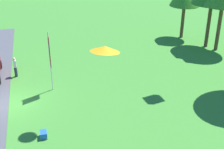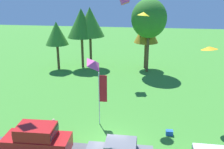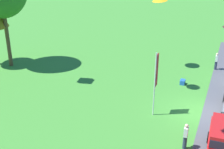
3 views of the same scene
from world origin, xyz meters
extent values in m
plane|color=#3D842D|center=(0.00, 0.00, 0.00)|extent=(120.00, 120.00, 0.00)
cylinder|color=black|center=(-6.49, -1.13, 0.40)|extent=(0.69, 0.26, 0.68)
cylinder|color=#2D334C|center=(-4.49, 0.25, 0.44)|extent=(0.24, 0.24, 0.88)
cube|color=white|center=(-4.49, 0.25, 1.18)|extent=(0.36, 0.22, 0.60)
sphere|color=beige|center=(-4.49, 0.25, 1.60)|extent=(0.22, 0.22, 0.22)
cylinder|color=brown|center=(-10.18, 18.06, 1.79)|extent=(0.36, 0.36, 3.58)
cylinder|color=brown|center=(-6.89, 19.26, 2.24)|extent=(0.36, 0.36, 4.48)
cylinder|color=brown|center=(-5.77, 19.75, 2.28)|extent=(0.36, 0.36, 4.56)
cylinder|color=silver|center=(-1.41, 3.01, 2.35)|extent=(0.08, 0.08, 4.70)
cube|color=red|center=(-1.06, 3.01, 3.29)|extent=(0.64, 0.04, 2.35)
cube|color=blue|center=(4.48, 1.98, 0.20)|extent=(0.56, 0.40, 0.40)
cone|color=orange|center=(7.50, 5.12, 6.54)|extent=(1.96, 1.95, 0.46)
camera|label=1|loc=(20.23, 2.15, 11.65)|focal=50.00mm
camera|label=2|loc=(2.40, -16.92, 11.35)|focal=42.00mm
camera|label=3|loc=(-20.33, -1.47, 11.59)|focal=50.00mm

